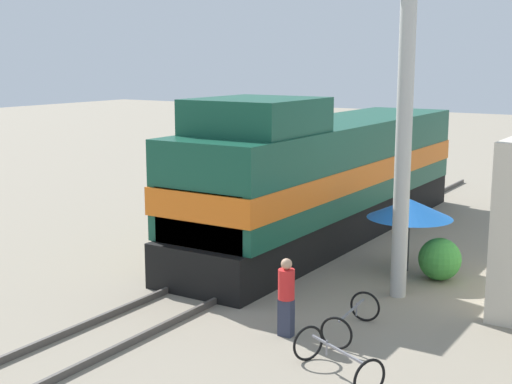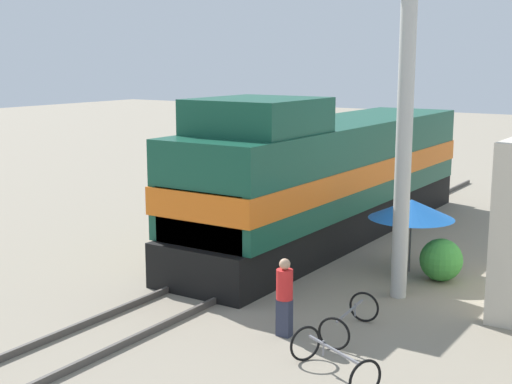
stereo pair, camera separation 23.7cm
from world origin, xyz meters
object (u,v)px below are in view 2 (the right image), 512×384
(vendor_umbrella, at_px, (411,209))
(bicycle_spare, at_px, (333,360))
(utility_pole, at_px, (405,115))
(locomotive, at_px, (328,176))
(bicycle, at_px, (350,319))
(person_bystander, at_px, (285,295))

(vendor_umbrella, xyz_separation_m, bicycle_spare, (1.27, -6.90, -1.35))
(utility_pole, xyz_separation_m, vendor_umbrella, (-0.53, 2.07, -2.61))
(locomotive, bearing_deg, utility_pole, -45.12)
(locomotive, relative_size, bicycle, 8.03)
(locomotive, xyz_separation_m, bicycle_spare, (4.81, -8.91, -1.64))
(person_bystander, xyz_separation_m, bicycle_spare, (1.74, -1.22, -0.53))
(utility_pole, distance_m, bicycle, 4.88)
(person_bystander, height_order, bicycle_spare, person_bystander)
(vendor_umbrella, bearing_deg, utility_pole, -75.55)
(vendor_umbrella, bearing_deg, bicycle, -82.67)
(locomotive, distance_m, utility_pole, 6.22)
(locomotive, height_order, utility_pole, utility_pole)
(bicycle, height_order, bicycle_spare, bicycle_spare)
(utility_pole, height_order, bicycle_spare, utility_pole)
(bicycle, relative_size, bicycle_spare, 0.95)
(locomotive, relative_size, bicycle_spare, 7.63)
(bicycle, bearing_deg, utility_pole, -93.14)
(bicycle, bearing_deg, vendor_umbrella, -87.78)
(locomotive, relative_size, utility_pole, 1.72)
(person_bystander, relative_size, bicycle, 0.90)
(bicycle, distance_m, bicycle_spare, 2.09)
(person_bystander, distance_m, bicycle, 1.45)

